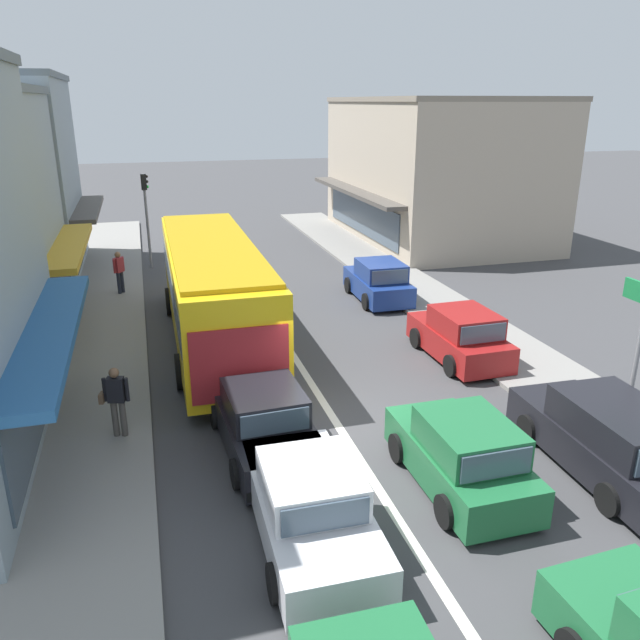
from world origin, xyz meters
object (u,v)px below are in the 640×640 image
object	(u,v)px
city_bus	(213,286)
sedan_queue_far_back	(264,422)
hatchback_behind_bus_near	(462,455)
parked_wagon_kerb_front	(609,439)
parked_hatchback_kerb_third	(379,282)
traffic_light_downstreet	(146,205)
sedan_adjacent_lane_trail	(310,506)
parked_hatchback_kerb_second	(460,336)
pedestrian_with_handbag_near	(116,398)
pedestrian_browsing_midblock	(119,270)

from	to	relation	value
city_bus	sedan_queue_far_back	world-z (taller)	city_bus
hatchback_behind_bus_near	parked_wagon_kerb_front	bearing A→B (deg)	-5.72
city_bus	parked_hatchback_kerb_third	distance (m)	7.22
traffic_light_downstreet	sedan_adjacent_lane_trail	bearing A→B (deg)	-83.98
hatchback_behind_bus_near	traffic_light_downstreet	xyz separation A→B (m)	(-5.33, 19.33, 2.15)
city_bus	parked_hatchback_kerb_third	size ratio (longest dim) A/B	2.91
city_bus	sedan_adjacent_lane_trail	bearing A→B (deg)	-87.46
parked_wagon_kerb_front	sedan_queue_far_back	bearing A→B (deg)	157.17
parked_hatchback_kerb_second	pedestrian_with_handbag_near	world-z (taller)	pedestrian_with_handbag_near
traffic_light_downstreet	pedestrian_with_handbag_near	world-z (taller)	traffic_light_downstreet
parked_hatchback_kerb_third	pedestrian_with_handbag_near	world-z (taller)	pedestrian_with_handbag_near
sedan_adjacent_lane_trail	parked_hatchback_kerb_third	bearing A→B (deg)	64.24
pedestrian_with_handbag_near	sedan_queue_far_back	bearing A→B (deg)	-22.09
parked_hatchback_kerb_third	parked_hatchback_kerb_second	bearing A→B (deg)	-87.97
city_bus	pedestrian_with_handbag_near	size ratio (longest dim) A/B	6.68
parked_hatchback_kerb_third	pedestrian_with_handbag_near	xyz separation A→B (m)	(-9.29, -8.24, 0.36)
sedan_adjacent_lane_trail	parked_hatchback_kerb_second	size ratio (longest dim) A/B	1.14
sedan_queue_far_back	traffic_light_downstreet	size ratio (longest dim) A/B	1.02
parked_wagon_kerb_front	parked_hatchback_kerb_second	bearing A→B (deg)	90.52
parked_hatchback_kerb_second	traffic_light_downstreet	xyz separation A→B (m)	(-8.40, 13.49, 2.15)
pedestrian_with_handbag_near	pedestrian_browsing_midblock	world-z (taller)	same
hatchback_behind_bus_near	sedan_adjacent_lane_trail	bearing A→B (deg)	-168.03
traffic_light_downstreet	parked_hatchback_kerb_second	bearing A→B (deg)	-58.08
parked_hatchback_kerb_second	pedestrian_browsing_midblock	xyz separation A→B (m)	(-9.64, 9.24, 0.36)
city_bus	traffic_light_downstreet	world-z (taller)	traffic_light_downstreet
city_bus	parked_hatchback_kerb_second	xyz separation A→B (m)	(6.72, -3.16, -1.17)
hatchback_behind_bus_near	sedan_queue_far_back	xyz separation A→B (m)	(-3.41, 2.44, -0.05)
parked_hatchback_kerb_second	parked_hatchback_kerb_third	world-z (taller)	same
sedan_queue_far_back	parked_hatchback_kerb_third	bearing A→B (deg)	56.52
sedan_queue_far_back	parked_wagon_kerb_front	xyz separation A→B (m)	(6.53, -2.75, 0.08)
city_bus	pedestrian_with_handbag_near	xyz separation A→B (m)	(-2.79, -5.33, -0.81)
hatchback_behind_bus_near	sedan_adjacent_lane_trail	xyz separation A→B (m)	(-3.22, -0.68, -0.05)
traffic_light_downstreet	pedestrian_with_handbag_near	distance (m)	15.80
pedestrian_with_handbag_near	pedestrian_browsing_midblock	size ratio (longest dim) A/B	1.00
hatchback_behind_bus_near	pedestrian_browsing_midblock	bearing A→B (deg)	113.56
traffic_light_downstreet	pedestrian_browsing_midblock	size ratio (longest dim) A/B	2.58
sedan_queue_far_back	traffic_light_downstreet	distance (m)	17.14
sedan_adjacent_lane_trail	parked_hatchback_kerb_third	xyz separation A→B (m)	(6.08, 12.59, 0.05)
sedan_queue_far_back	parked_wagon_kerb_front	size ratio (longest dim) A/B	0.94
parked_wagon_kerb_front	traffic_light_downstreet	bearing A→B (deg)	113.30
parked_hatchback_kerb_third	traffic_light_downstreet	bearing A→B (deg)	137.82
parked_hatchback_kerb_third	traffic_light_downstreet	world-z (taller)	traffic_light_downstreet
parked_wagon_kerb_front	parked_hatchback_kerb_second	distance (m)	6.15
hatchback_behind_bus_near	parked_hatchback_kerb_third	xyz separation A→B (m)	(2.85, 11.91, 0.00)
sedan_queue_far_back	pedestrian_browsing_midblock	xyz separation A→B (m)	(-3.17, 12.64, 0.40)
city_bus	sedan_queue_far_back	distance (m)	6.67
hatchback_behind_bus_near	traffic_light_downstreet	distance (m)	20.16
hatchback_behind_bus_near	sedan_queue_far_back	size ratio (longest dim) A/B	0.87
city_bus	sedan_adjacent_lane_trail	distance (m)	9.77
sedan_adjacent_lane_trail	pedestrian_with_handbag_near	bearing A→B (deg)	126.48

